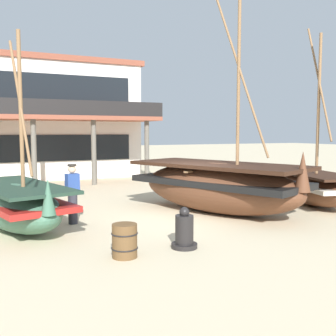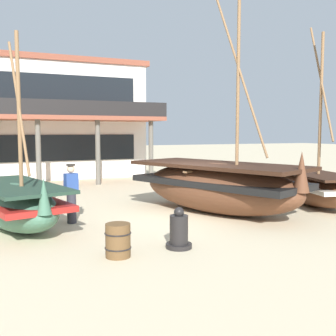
% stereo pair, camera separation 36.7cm
% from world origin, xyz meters
% --- Properties ---
extents(ground_plane, '(120.00, 120.00, 0.00)m').
position_xyz_m(ground_plane, '(0.00, 0.00, 0.00)').
color(ground_plane, beige).
extents(fishing_boat_near_left, '(2.71, 4.72, 5.09)m').
position_xyz_m(fishing_boat_near_left, '(-4.74, 0.39, 0.67)').
color(fishing_boat_near_left, '#427056').
rests_on(fishing_boat_near_left, ground).
extents(fishing_boat_centre_large, '(4.29, 6.29, 7.24)m').
position_xyz_m(fishing_boat_centre_large, '(1.29, -0.02, 0.88)').
color(fishing_boat_centre_large, brown).
rests_on(fishing_boat_centre_large, ground).
extents(fishing_boat_far_right, '(2.78, 5.12, 6.22)m').
position_xyz_m(fishing_boat_far_right, '(5.06, -0.04, 0.65)').
color(fishing_boat_far_right, brown).
rests_on(fishing_boat_far_right, ground).
extents(fisherman_by_hull, '(0.40, 0.30, 1.68)m').
position_xyz_m(fisherman_by_hull, '(-3.27, 0.37, 0.83)').
color(fisherman_by_hull, '#33333D').
rests_on(fisherman_by_hull, ground).
extents(capstan_winch, '(0.59, 0.59, 0.92)m').
position_xyz_m(capstan_winch, '(-1.53, -3.07, 0.37)').
color(capstan_winch, black).
rests_on(capstan_winch, ground).
extents(wooden_barrel, '(0.56, 0.56, 0.70)m').
position_xyz_m(wooden_barrel, '(-2.96, -3.13, 0.35)').
color(wooden_barrel, brown).
rests_on(wooden_barrel, ground).
extents(harbor_building_main, '(10.12, 8.62, 6.60)m').
position_xyz_m(harbor_building_main, '(-1.92, 13.46, 3.31)').
color(harbor_building_main, white).
rests_on(harbor_building_main, ground).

